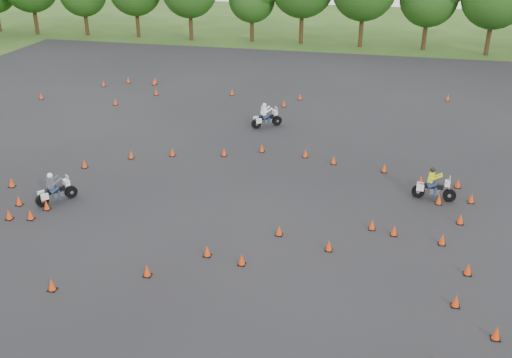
{
  "coord_description": "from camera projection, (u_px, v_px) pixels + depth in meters",
  "views": [
    {
      "loc": [
        5.32,
        -19.49,
        12.4
      ],
      "look_at": [
        0.0,
        4.0,
        1.2
      ],
      "focal_mm": 40.0,
      "sensor_mm": 36.0,
      "label": 1
    }
  ],
  "objects": [
    {
      "name": "treeline",
      "position": [
        355.0,
        9.0,
        51.95
      ],
      "size": [
        86.9,
        32.53,
        10.28
      ],
      "color": "#1F4714",
      "rests_on": "ground"
    },
    {
      "name": "rider_yellow",
      "position": [
        435.0,
        185.0,
        26.95
      ],
      "size": [
        2.09,
        0.78,
        1.58
      ],
      "primitive_type": null,
      "rotation": [
        0.0,
        0.0,
        -0.08
      ],
      "color": "#C1CA12",
      "rests_on": "ground"
    },
    {
      "name": "asphalt_pad",
      "position": [
        265.0,
        184.0,
        28.83
      ],
      "size": [
        62.0,
        62.0,
        0.0
      ],
      "primitive_type": "plane",
      "color": "black",
      "rests_on": "ground"
    },
    {
      "name": "rider_white",
      "position": [
        267.0,
        115.0,
        36.28
      ],
      "size": [
        2.06,
        1.76,
        1.61
      ],
      "primitive_type": null,
      "rotation": [
        0.0,
        0.0,
        0.64
      ],
      "color": "white",
      "rests_on": "ground"
    },
    {
      "name": "rider_grey",
      "position": [
        55.0,
        187.0,
        26.74
      ],
      "size": [
        1.7,
        1.97,
        1.55
      ],
      "primitive_type": null,
      "rotation": [
        0.0,
        0.0,
        0.93
      ],
      "color": "#43454B",
      "rests_on": "ground"
    },
    {
      "name": "traffic_cones",
      "position": [
        266.0,
        181.0,
        28.68
      ],
      "size": [
        36.32,
        33.15,
        0.45
      ],
      "color": "#E63A09",
      "rests_on": "asphalt_pad"
    },
    {
      "name": "ground",
      "position": [
        235.0,
        245.0,
        23.53
      ],
      "size": [
        140.0,
        140.0,
        0.0
      ],
      "primitive_type": "plane",
      "color": "#2D5119",
      "rests_on": "ground"
    }
  ]
}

